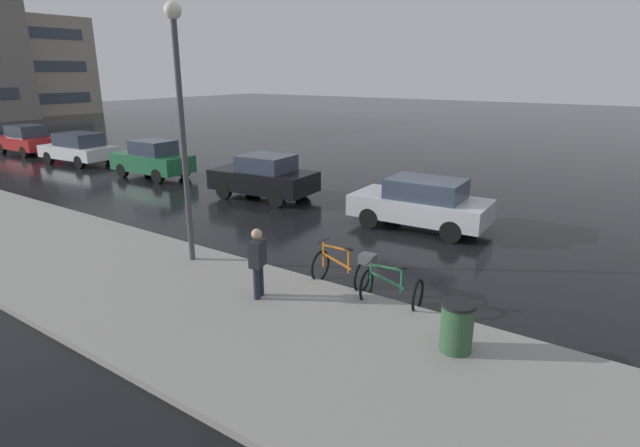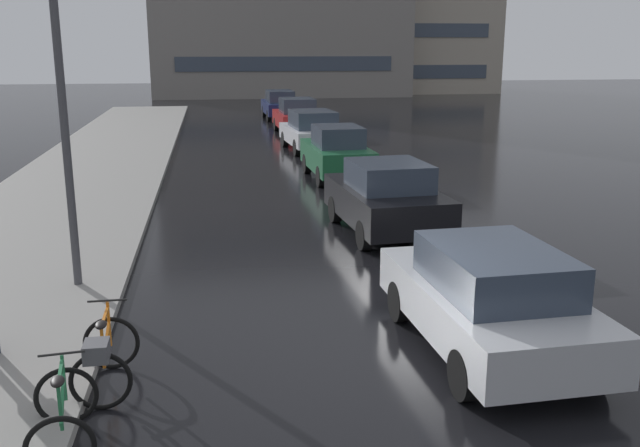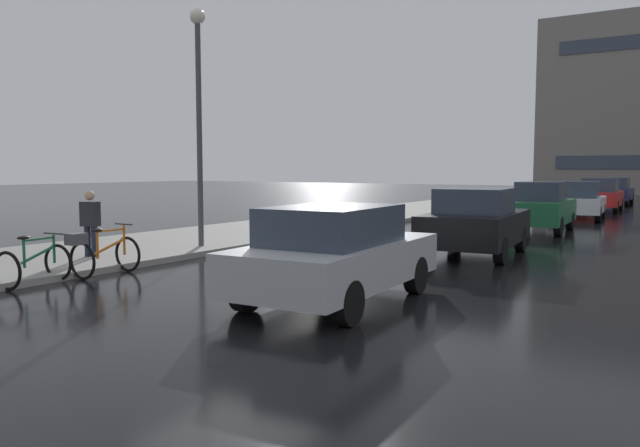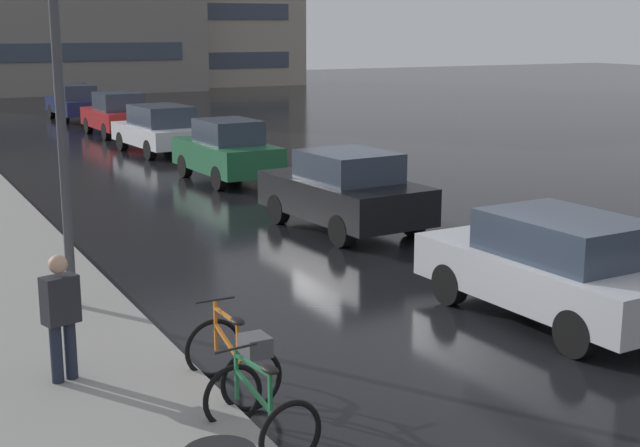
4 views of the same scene
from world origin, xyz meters
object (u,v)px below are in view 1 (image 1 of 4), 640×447
at_px(bicycle_second, 347,267).
at_px(car_red, 26,140).
at_px(pedestrian, 258,262).
at_px(streetlamp, 180,104).
at_px(car_white, 78,148).
at_px(trash_bin, 456,330).
at_px(car_silver, 421,203).
at_px(bicycle_nearest, 391,289).
at_px(car_black, 264,177).
at_px(car_green, 153,159).

xyz_separation_m(bicycle_second, car_red, (5.40, 25.57, 0.33)).
bearing_deg(bicycle_second, pedestrian, 147.21).
bearing_deg(pedestrian, streetlamp, 76.32).
xyz_separation_m(car_white, trash_bin, (-6.73, -23.05, -0.30)).
relative_size(car_silver, trash_bin, 4.20).
relative_size(bicycle_nearest, trash_bin, 1.24).
xyz_separation_m(car_black, car_white, (0.08, 12.96, -0.02)).
bearing_deg(car_white, bicycle_second, -105.02).
bearing_deg(car_green, bicycle_nearest, -110.32).
height_order(bicycle_second, trash_bin, same).
relative_size(car_red, trash_bin, 3.96).
distance_m(bicycle_second, car_black, 8.81).
xyz_separation_m(bicycle_second, car_white, (5.37, 20.00, 0.31)).
distance_m(car_green, trash_bin, 18.10).
relative_size(car_white, streetlamp, 0.69).
distance_m(bicycle_nearest, car_green, 16.04).
bearing_deg(car_red, car_green, -90.44).
distance_m(bicycle_second, trash_bin, 3.34).
bearing_deg(car_black, streetlamp, -154.10).
relative_size(car_silver, car_black, 1.04).
bearing_deg(pedestrian, bicycle_second, -32.79).
relative_size(bicycle_nearest, car_green, 0.32).
bearing_deg(car_green, bicycle_second, -111.08).
xyz_separation_m(car_silver, car_black, (0.11, 6.53, 0.03)).
relative_size(car_black, car_white, 0.97).
distance_m(car_red, trash_bin, 29.42).
bearing_deg(bicycle_second, bicycle_nearest, -101.57).
distance_m(car_black, car_white, 12.96).
distance_m(car_green, car_red, 11.80).
xyz_separation_m(bicycle_second, pedestrian, (-1.72, 1.11, 0.43)).
bearing_deg(streetlamp, trash_bin, -92.85).
bearing_deg(car_green, streetlamp, -122.84).
bearing_deg(bicycle_second, car_white, 74.98).
relative_size(car_red, streetlamp, 0.65).
height_order(car_black, car_green, car_green).
bearing_deg(trash_bin, bicycle_second, 65.85).
distance_m(bicycle_second, car_white, 20.71).
bearing_deg(car_red, car_white, -90.35).
bearing_deg(car_white, pedestrian, -110.55).
xyz_separation_m(bicycle_nearest, trash_bin, (-1.11, -1.79, 0.12)).
bearing_deg(car_green, car_silver, -90.55).
distance_m(bicycle_second, streetlamp, 5.38).
height_order(car_green, pedestrian, car_green).
bearing_deg(car_white, streetlamp, -111.72).
height_order(bicycle_second, pedestrian, pedestrian).
height_order(bicycle_second, car_red, car_red).
height_order(bicycle_second, streetlamp, streetlamp).
height_order(car_green, car_white, car_green).
bearing_deg(bicycle_second, car_silver, 5.59).
relative_size(car_black, trash_bin, 4.05).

